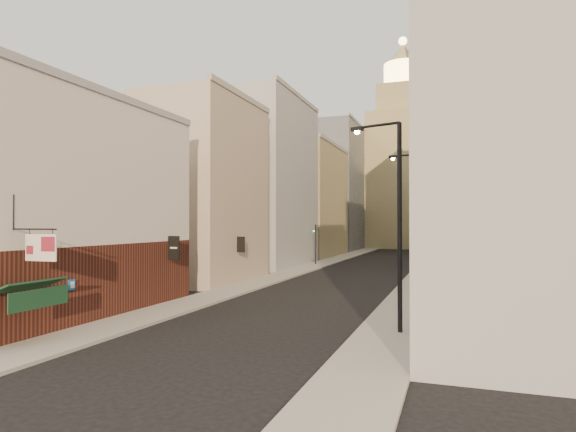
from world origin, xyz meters
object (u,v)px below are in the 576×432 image
object	(u,v)px
clock_tower	(403,165)
streetlamp_mid	(420,213)
traffic_light_right	(431,236)
white_tower	(459,147)
traffic_light_left	(316,237)
streetlamp_near	(394,213)
streetlamp_far	(432,224)

from	to	relation	value
clock_tower	streetlamp_mid	xyz separation A→B (m)	(7.98, -67.58, -11.76)
clock_tower	traffic_light_right	xyz separation A→B (m)	(7.97, -50.83, -13.89)
streetlamp_mid	traffic_light_right	world-z (taller)	streetlamp_mid
white_tower	traffic_light_left	bearing A→B (deg)	-116.76
traffic_light_left	traffic_light_right	world-z (taller)	same
white_tower	traffic_light_left	size ratio (longest dim) A/B	8.30
streetlamp_mid	traffic_light_left	world-z (taller)	streetlamp_mid
streetlamp_near	streetlamp_far	world-z (taller)	streetlamp_near
traffic_light_left	traffic_light_right	xyz separation A→B (m)	(13.77, -3.51, 0.25)
clock_tower	streetlamp_far	bearing A→B (deg)	-80.61
traffic_light_right	traffic_light_left	bearing A→B (deg)	-29.36
streetlamp_mid	clock_tower	bearing A→B (deg)	103.07
streetlamp_mid	traffic_light_right	xyz separation A→B (m)	(-0.01, 16.75, -2.14)
clock_tower	traffic_light_left	size ratio (longest dim) A/B	8.98
streetlamp_far	traffic_light_left	world-z (taller)	streetlamp_far
clock_tower	white_tower	distance (m)	17.83
streetlamp_far	traffic_light_right	xyz separation A→B (m)	(0.10, -3.26, -1.29)
streetlamp_mid	traffic_light_left	size ratio (longest dim) A/B	2.06
white_tower	streetlamp_far	distance (m)	36.34
clock_tower	streetlamp_near	bearing A→B (deg)	-84.57
streetlamp_far	traffic_light_right	world-z (taller)	streetlamp_far
streetlamp_mid	traffic_light_left	distance (m)	24.62
streetlamp_mid	traffic_light_right	size ratio (longest dim) A/B	2.06
streetlamp_near	streetlamp_far	distance (m)	33.94
white_tower	streetlamp_near	size ratio (longest dim) A/B	4.21
clock_tower	white_tower	size ratio (longest dim) A/B	1.08
streetlamp_mid	streetlamp_far	size ratio (longest dim) A/B	1.17
clock_tower	streetlamp_near	size ratio (longest dim) A/B	4.55
clock_tower	traffic_light_right	distance (m)	53.29
white_tower	streetlamp_mid	bearing A→B (deg)	-93.22
streetlamp_far	traffic_light_left	xyz separation A→B (m)	(-13.67, 0.24, -1.54)
streetlamp_mid	traffic_light_right	bearing A→B (deg)	96.38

